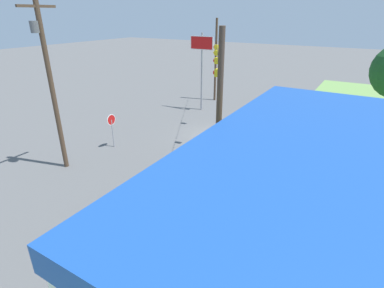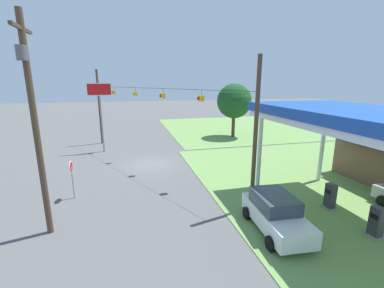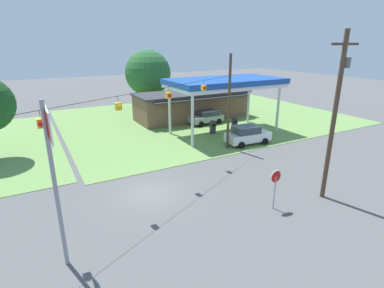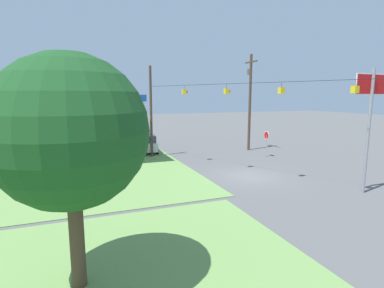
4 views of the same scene
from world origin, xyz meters
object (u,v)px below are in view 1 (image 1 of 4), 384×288
stop_sign_roadside (112,124)px  stop_sign_overhead (202,55)px  car_at_pumps_front (189,236)px  fuel_pump_near (309,263)px  gas_station_canopy (325,164)px  utility_pole_main (49,78)px

stop_sign_roadside → stop_sign_overhead: 12.05m
car_at_pumps_front → fuel_pump_near: bearing=109.8°
stop_sign_roadside → gas_station_canopy: bearing=-114.2°
gas_station_canopy → car_at_pumps_front: 6.27m
gas_station_canopy → fuel_pump_near: bearing=-179.9°
gas_station_canopy → utility_pole_main: size_ratio=1.19×
stop_sign_roadside → utility_pole_main: 5.53m
gas_station_canopy → utility_pole_main: utility_pole_main is taller
fuel_pump_near → utility_pole_main: size_ratio=0.15×
stop_sign_overhead → gas_station_canopy: bearing=37.4°
stop_sign_overhead → utility_pole_main: (15.37, -1.36, 0.30)m
fuel_pump_near → car_at_pumps_front: bearing=-74.1°
car_at_pumps_front → stop_sign_overhead: (-17.89, -9.52, 4.45)m
fuel_pump_near → stop_sign_overhead: stop_sign_overhead is taller
car_at_pumps_front → utility_pole_main: bearing=-99.0°
stop_sign_overhead → utility_pole_main: 15.44m
gas_station_canopy → fuel_pump_near: 4.95m
fuel_pump_near → car_at_pumps_front: car_at_pumps_front is taller
gas_station_canopy → stop_sign_overhead: (-18.11, -13.87, -0.06)m
car_at_pumps_front → stop_sign_overhead: size_ratio=0.61×
stop_sign_overhead → utility_pole_main: size_ratio=0.73×
gas_station_canopy → utility_pole_main: 15.48m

